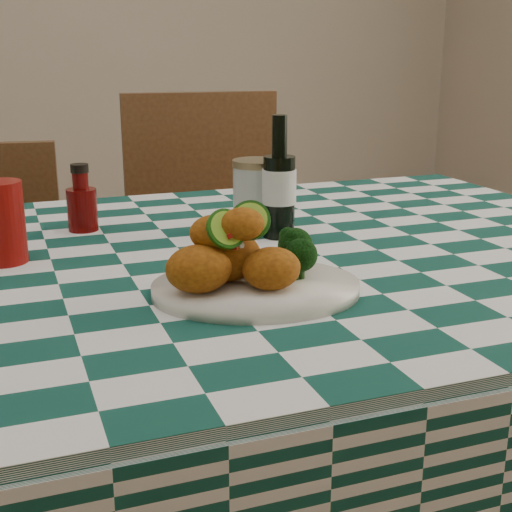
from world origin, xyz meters
name	(u,v)px	position (x,y,z in m)	size (l,w,h in m)	color
dining_table	(193,473)	(0.00, 0.00, 0.39)	(1.66, 1.06, 0.79)	#104237
plate	(256,289)	(0.04, -0.20, 0.80)	(0.28, 0.22, 0.02)	white
fried_chicken_pile	(240,247)	(0.02, -0.20, 0.86)	(0.16, 0.12, 0.10)	#A75A10
broccoli_side	(306,254)	(0.12, -0.19, 0.83)	(0.08, 0.08, 0.06)	black
red_tumbler	(1,222)	(-0.27, 0.07, 0.85)	(0.07, 0.07, 0.13)	maroon
ketchup_bottle	(81,198)	(-0.13, 0.24, 0.85)	(0.05, 0.05, 0.12)	#5A0504
mason_jar	(257,195)	(0.17, 0.13, 0.85)	(0.09, 0.09, 0.13)	#B2BCBA
beer_bottle	(279,177)	(0.19, 0.07, 0.89)	(0.06, 0.06, 0.21)	black
wooden_chair_right	(217,277)	(0.28, 0.75, 0.49)	(0.45, 0.47, 0.98)	#472814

